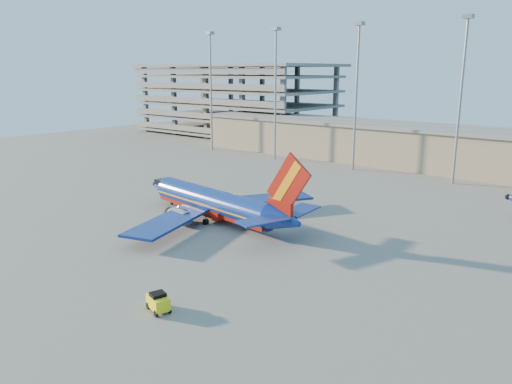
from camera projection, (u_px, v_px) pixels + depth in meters
ground at (210, 228)px, 63.87m from camera, size 220.00×220.00×0.00m
terminal_building at (450, 149)px, 99.97m from camera, size 122.00×16.00×8.50m
parking_garage at (236, 96)px, 154.88m from camera, size 62.00×32.00×21.40m
light_mast_row at (406, 82)px, 90.96m from camera, size 101.60×1.60×28.65m
aircraft_main at (217, 203)px, 66.74m from camera, size 31.80×30.43×10.79m
baggage_tug at (158, 301)px, 41.69m from camera, size 2.58×1.98×1.64m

